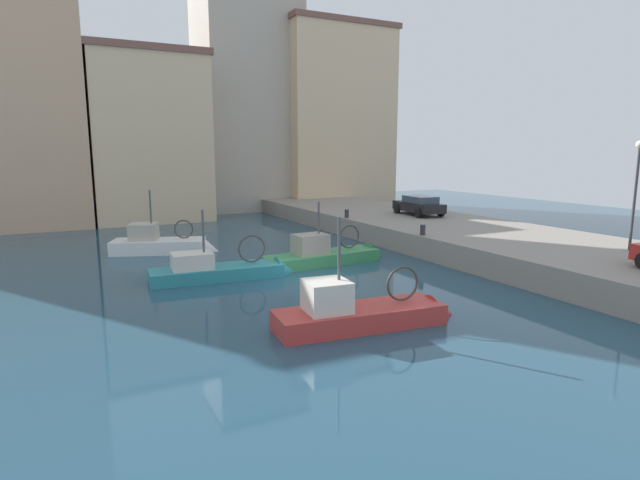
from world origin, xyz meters
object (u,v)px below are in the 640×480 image
object	(u,v)px
fishing_boat_red	(367,321)
parked_car_black	(419,205)
mooring_bollard_mid	(423,230)
fishing_boat_green	(328,260)
quay_streetlamp	(637,177)
fishing_boat_teal	(225,275)
fishing_boat_white	(165,250)
mooring_bollard_north	(347,214)

from	to	relation	value
fishing_boat_red	parked_car_black	bearing A→B (deg)	47.63
fishing_boat_red	parked_car_black	distance (m)	20.18
fishing_boat_red	parked_car_black	size ratio (longest dim) A/B	1.53
fishing_boat_red	parked_car_black	xyz separation A→B (m)	(13.55, 14.85, 1.74)
fishing_boat_red	mooring_bollard_mid	distance (m)	11.56
fishing_boat_green	parked_car_black	size ratio (longest dim) A/B	1.65
fishing_boat_green	quay_streetlamp	world-z (taller)	quay_streetlamp
fishing_boat_green	parked_car_black	bearing A→B (deg)	30.04
fishing_boat_teal	parked_car_black	size ratio (longest dim) A/B	1.58
fishing_boat_white	fishing_boat_teal	world-z (taller)	fishing_boat_white
fishing_boat_green	parked_car_black	world-z (taller)	fishing_boat_green
fishing_boat_green	fishing_boat_white	size ratio (longest dim) A/B	1.15
parked_car_black	quay_streetlamp	size ratio (longest dim) A/B	0.87
fishing_boat_green	mooring_bollard_mid	distance (m)	5.39
fishing_boat_green	quay_streetlamp	xyz separation A→B (m)	(10.77, -8.57, 4.30)
fishing_boat_green	quay_streetlamp	distance (m)	14.42
mooring_bollard_mid	quay_streetlamp	bearing A→B (deg)	-53.09
mooring_bollard_north	quay_streetlamp	xyz separation A→B (m)	(5.65, -15.52, 2.98)
fishing_boat_teal	mooring_bollard_mid	bearing A→B (deg)	-1.94
fishing_boat_white	mooring_bollard_mid	xyz separation A→B (m)	(11.91, -7.56, 1.33)
parked_car_black	quay_streetlamp	world-z (taller)	quay_streetlamp
fishing_boat_green	fishing_boat_teal	distance (m)	5.58
fishing_boat_green	quay_streetlamp	size ratio (longest dim) A/B	1.44
mooring_bollard_north	quay_streetlamp	bearing A→B (deg)	-70.00
fishing_boat_red	fishing_boat_teal	bearing A→B (deg)	105.51
fishing_boat_teal	parked_car_black	bearing A→B (deg)	22.75
parked_car_black	quay_streetlamp	distance (m)	14.75
parked_car_black	mooring_bollard_north	bearing A→B (deg)	169.01
fishing_boat_red	mooring_bollard_north	size ratio (longest dim) A/B	11.73
fishing_boat_white	quay_streetlamp	size ratio (longest dim) A/B	1.24
fishing_boat_white	quay_streetlamp	world-z (taller)	quay_streetlamp
quay_streetlamp	mooring_bollard_mid	bearing A→B (deg)	126.91
fishing_boat_white	mooring_bollard_mid	bearing A→B (deg)	-32.42
fishing_boat_white	fishing_boat_teal	bearing A→B (deg)	-80.11
fishing_boat_green	mooring_bollard_north	xyz separation A→B (m)	(5.12, 6.95, 1.32)
parked_car_black	mooring_bollard_north	xyz separation A→B (m)	(-5.17, 1.00, -0.42)
fishing_boat_green	fishing_boat_red	xyz separation A→B (m)	(-3.26, -8.90, -0.01)
fishing_boat_white	parked_car_black	world-z (taller)	fishing_boat_white
parked_car_black	mooring_bollard_mid	bearing A→B (deg)	-126.46
mooring_bollard_north	quay_streetlamp	size ratio (longest dim) A/B	0.11
mooring_bollard_mid	fishing_boat_white	bearing A→B (deg)	147.58
fishing_boat_teal	fishing_boat_red	bearing A→B (deg)	-74.49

